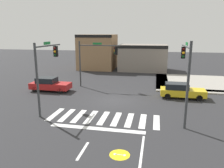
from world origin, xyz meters
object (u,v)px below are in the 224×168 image
at_px(traffic_signal_southwest, 46,64).
at_px(traffic_signal_southeast, 186,67).
at_px(car_yellow, 181,91).
at_px(car_red, 50,84).
at_px(traffic_signal_northwest, 95,56).

height_order(traffic_signal_southwest, traffic_signal_southeast, traffic_signal_southeast).
height_order(traffic_signal_southeast, car_yellow, traffic_signal_southeast).
bearing_deg(traffic_signal_southeast, traffic_signal_southwest, 90.95).
distance_m(car_yellow, car_red, 14.53).
distance_m(traffic_signal_northwest, traffic_signal_southwest, 9.02).
bearing_deg(traffic_signal_northwest, traffic_signal_southeast, -42.93).
relative_size(traffic_signal_northwest, car_red, 1.23).
bearing_deg(car_yellow, traffic_signal_northwest, 164.68).
height_order(car_yellow, car_red, car_red).
xyz_separation_m(traffic_signal_southwest, traffic_signal_southeast, (11.05, 0.18, 0.08)).
relative_size(traffic_signal_southwest, car_red, 1.28).
height_order(traffic_signal_southwest, car_yellow, traffic_signal_southwest).
bearing_deg(traffic_signal_southwest, car_red, 26.35).
relative_size(traffic_signal_southeast, car_yellow, 1.36).
bearing_deg(traffic_signal_southeast, traffic_signal_northwest, 47.07).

